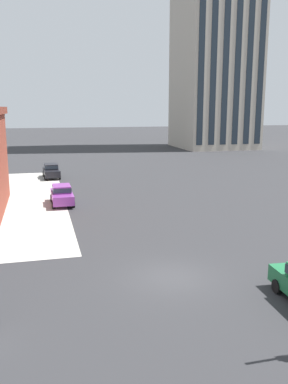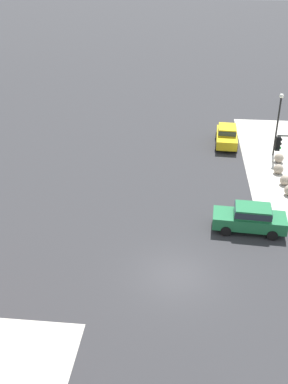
{
  "view_description": "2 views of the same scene",
  "coord_description": "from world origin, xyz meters",
  "views": [
    {
      "loc": [
        -6.03,
        -18.22,
        8.28
      ],
      "look_at": [
        -0.49,
        3.49,
        3.67
      ],
      "focal_mm": 38.41,
      "sensor_mm": 36.0,
      "label": 1
    },
    {
      "loc": [
        -19.04,
        -0.25,
        15.18
      ],
      "look_at": [
        3.89,
        2.08,
        2.85
      ],
      "focal_mm": 42.01,
      "sensor_mm": 36.0,
      "label": 2
    }
  ],
  "objects": [
    {
      "name": "car_cross_westbound",
      "position": [
        -4.77,
        31.66,
        0.92
      ],
      "size": [
        2.05,
        4.48,
        1.68
      ],
      "color": "black",
      "rests_on": "ground"
    },
    {
      "name": "ground_plane",
      "position": [
        0.0,
        0.0,
        0.0
      ],
      "size": [
        320.0,
        320.0,
        0.0
      ],
      "primitive_type": "plane",
      "color": "#2D2D30"
    },
    {
      "name": "car_main_northbound_near",
      "position": [
        -4.32,
        17.35,
        0.92
      ],
      "size": [
        1.94,
        4.42,
        1.68
      ],
      "color": "#7A3389",
      "rests_on": "ground"
    }
  ]
}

